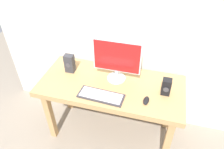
% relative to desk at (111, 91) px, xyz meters
% --- Properties ---
extents(ground_plane, '(6.00, 6.00, 0.00)m').
position_rel_desk_xyz_m(ground_plane, '(0.00, 0.00, -0.65)').
color(ground_plane, gray).
extents(desk, '(1.44, 0.65, 0.75)m').
position_rel_desk_xyz_m(desk, '(0.00, 0.00, 0.00)').
color(desk, tan).
rests_on(desk, ground_plane).
extents(monitor, '(0.47, 0.19, 0.44)m').
position_rel_desk_xyz_m(monitor, '(0.03, 0.10, 0.33)').
color(monitor, silver).
rests_on(monitor, desk).
extents(keyboard_primary, '(0.44, 0.18, 0.02)m').
position_rel_desk_xyz_m(keyboard_primary, '(-0.04, -0.20, 0.10)').
color(keyboard_primary, '#333338').
rests_on(keyboard_primary, desk).
extents(mouse, '(0.06, 0.11, 0.03)m').
position_rel_desk_xyz_m(mouse, '(0.37, -0.16, 0.11)').
color(mouse, black).
rests_on(mouse, desk).
extents(speaker_right, '(0.08, 0.08, 0.17)m').
position_rel_desk_xyz_m(speaker_right, '(0.53, -0.00, 0.18)').
color(speaker_right, black).
rests_on(speaker_right, desk).
extents(speaker_left, '(0.10, 0.08, 0.20)m').
position_rel_desk_xyz_m(speaker_left, '(-0.47, 0.09, 0.19)').
color(speaker_left, '#333338').
rests_on(speaker_left, desk).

